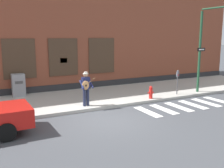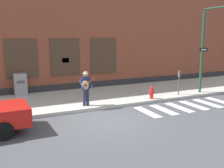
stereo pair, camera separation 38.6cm
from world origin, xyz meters
name	(u,v)px [view 1 (the left image)]	position (x,y,z in m)	size (l,w,h in m)	color
ground_plane	(108,120)	(0.00, 0.00, 0.00)	(160.00, 160.00, 0.00)	#424449
sidewalk	(77,99)	(0.00, 3.87, 0.08)	(28.00, 4.76, 0.16)	#ADAAA3
building_backdrop	(53,18)	(0.00, 8.25, 4.72)	(28.00, 4.06, 9.45)	brown
crosswalk	(186,106)	(4.62, 0.19, 0.01)	(5.20, 1.90, 0.01)	silver
busker	(86,87)	(-0.19, 2.00, 1.12)	(0.70, 0.51, 1.70)	#1E233D
traffic_light	(214,35)	(7.18, 1.01, 3.62)	(0.60, 2.60, 5.03)	#1E472D
parking_meter	(177,78)	(5.56, 2.01, 1.10)	(0.13, 0.11, 1.44)	#47474C
utility_box	(18,85)	(-2.83, 5.80, 0.80)	(0.71, 0.58, 1.28)	gray
fire_hydrant	(151,92)	(3.57, 1.84, 0.50)	(0.38, 0.20, 0.70)	red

